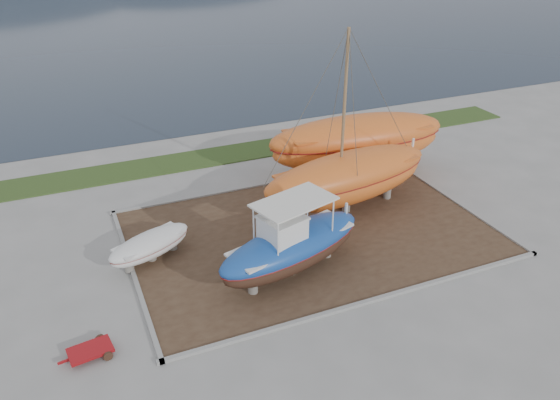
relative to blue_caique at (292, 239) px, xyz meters
name	(u,v)px	position (x,y,z in m)	size (l,w,h in m)	color
ground	(349,275)	(2.38, -1.11, -1.92)	(140.00, 140.00, 0.00)	gray
dirt_patch	(310,233)	(2.38, 2.89, -1.89)	(18.00, 12.00, 0.06)	#422D1E
curb_frame	(310,232)	(2.38, 2.89, -1.84)	(18.60, 12.60, 0.15)	gray
grass_strip	(237,153)	(2.38, 14.39, -1.88)	(44.00, 3.00, 0.08)	#284219
sea	(117,22)	(2.38, 68.89, -1.92)	(260.00, 100.00, 0.04)	#1A2735
blue_caique	(292,239)	(0.00, 0.00, 0.00)	(7.72, 2.41, 3.72)	#19489C
white_dinghy	(150,248)	(-5.69, 3.64, -1.20)	(4.36, 1.63, 1.31)	white
orange_sailboat	(351,126)	(5.18, 4.15, 3.12)	(10.40, 3.06, 9.96)	#D56020
orange_bare_hull	(357,147)	(8.08, 8.08, 0.02)	(11.47, 3.44, 3.76)	#D56020
red_trailer	(91,352)	(-9.09, -1.80, -1.75)	(2.39, 1.19, 0.34)	#A51217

